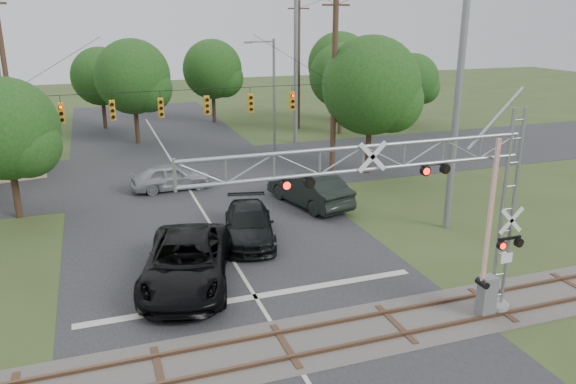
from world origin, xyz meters
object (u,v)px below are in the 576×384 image
object	(u,v)px
sedan_silver	(171,177)
car_dark	(249,224)
pickup_black	(187,262)
streetlight	(272,92)
crossing_gantry	(424,200)
traffic_signal_span	(199,96)

from	to	relation	value
sedan_silver	car_dark	bearing A→B (deg)	-169.32
sedan_silver	pickup_black	bearing A→B (deg)	171.32
pickup_black	sedan_silver	world-z (taller)	pickup_black
pickup_black	car_dark	distance (m)	5.04
car_dark	streetlight	world-z (taller)	streetlight
crossing_gantry	traffic_signal_span	distance (m)	18.74
traffic_signal_span	pickup_black	size ratio (longest dim) A/B	2.79
sedan_silver	streetlight	bearing A→B (deg)	-56.60
car_dark	sedan_silver	bearing A→B (deg)	116.18
traffic_signal_span	sedan_silver	world-z (taller)	traffic_signal_span
crossing_gantry	sedan_silver	xyz separation A→B (m)	(-5.49, 18.64, -3.77)
crossing_gantry	traffic_signal_span	xyz separation A→B (m)	(-3.59, 18.36, 1.05)
traffic_signal_span	sedan_silver	distance (m)	5.19
crossing_gantry	traffic_signal_span	world-z (taller)	traffic_signal_span
crossing_gantry	sedan_silver	bearing A→B (deg)	106.40
streetlight	car_dark	bearing A→B (deg)	-111.58
crossing_gantry	streetlight	distance (m)	25.14
pickup_black	car_dark	bearing A→B (deg)	60.70
traffic_signal_span	pickup_black	bearing A→B (deg)	-103.89
car_dark	streetlight	size ratio (longest dim) A/B	0.64
car_dark	crossing_gantry	bearing A→B (deg)	-59.04
traffic_signal_span	streetlight	bearing A→B (deg)	45.07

